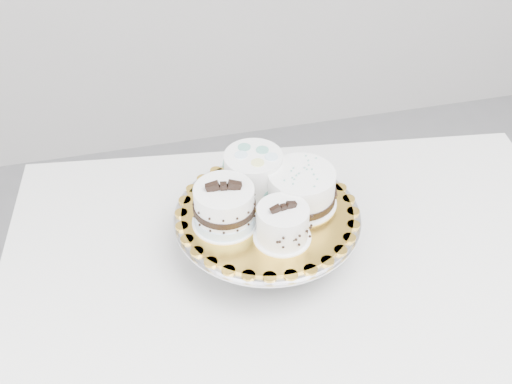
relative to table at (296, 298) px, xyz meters
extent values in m
cube|color=silver|center=(0.00, 0.00, 0.07)|extent=(1.19, 0.87, 0.04)
cube|color=silver|center=(-0.46, 0.38, -0.30)|extent=(0.06, 0.06, 0.71)
cube|color=silver|center=(0.54, 0.25, -0.30)|extent=(0.06, 0.06, 0.71)
cylinder|color=gray|center=(-0.05, 0.06, 0.10)|extent=(0.16, 0.16, 0.01)
cylinder|color=gray|center=(-0.05, 0.06, 0.13)|extent=(0.10, 0.10, 0.08)
cylinder|color=silver|center=(-0.05, 0.06, 0.18)|extent=(0.33, 0.33, 0.01)
cylinder|color=silver|center=(-0.05, 0.06, 0.18)|extent=(0.34, 0.34, 0.00)
cylinder|color=gold|center=(-0.05, 0.06, 0.18)|extent=(0.33, 0.33, 0.00)
cylinder|color=white|center=(-0.04, -0.01, 0.19)|extent=(0.10, 0.10, 0.00)
cylinder|color=white|center=(-0.04, -0.01, 0.22)|extent=(0.10, 0.10, 0.06)
cylinder|color=white|center=(-0.13, 0.05, 0.19)|extent=(0.12, 0.12, 0.00)
cylinder|color=white|center=(-0.13, 0.05, 0.23)|extent=(0.12, 0.12, 0.07)
cylinder|color=silver|center=(-0.13, 0.05, 0.20)|extent=(0.11, 0.11, 0.02)
cylinder|color=black|center=(-0.13, 0.05, 0.22)|extent=(0.11, 0.11, 0.01)
cylinder|color=white|center=(-0.06, 0.13, 0.19)|extent=(0.12, 0.12, 0.00)
cylinder|color=white|center=(-0.06, 0.13, 0.23)|extent=(0.14, 0.14, 0.08)
cylinder|color=white|center=(0.02, 0.07, 0.19)|extent=(0.13, 0.13, 0.00)
cylinder|color=white|center=(0.02, 0.07, 0.22)|extent=(0.14, 0.14, 0.07)
cylinder|color=black|center=(0.02, 0.07, 0.20)|extent=(0.13, 0.13, 0.01)
camera|label=1|loc=(-0.27, -0.77, 0.97)|focal=45.00mm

